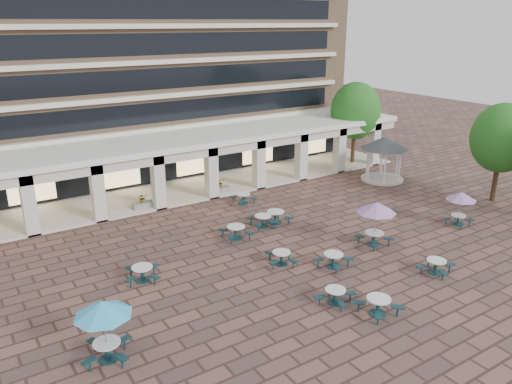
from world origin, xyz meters
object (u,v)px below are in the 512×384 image
picnic_table_1 (335,295)px  gazebo (385,148)px  picnic_table_2 (378,305)px  planter_left (143,203)px  planter_right (220,187)px

picnic_table_1 → gazebo: 20.70m
picnic_table_1 → picnic_table_2: 2.04m
planter_left → planter_right: size_ratio=1.00×
planter_left → gazebo: bearing=-12.6°
planter_left → picnic_table_2: bearing=-77.6°
picnic_table_2 → planter_right: planter_right is taller
planter_right → picnic_table_1: bearing=-100.6°
gazebo → planter_left: 20.00m
picnic_table_2 → gazebo: size_ratio=0.48×
picnic_table_1 → planter_left: (-3.09, 16.87, -0.01)m
picnic_table_1 → gazebo: size_ratio=0.52×
picnic_table_1 → planter_right: 17.16m
picnic_table_1 → planter_left: 17.15m
planter_right → picnic_table_2: bearing=-96.6°
picnic_table_2 → gazebo: gazebo is taller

